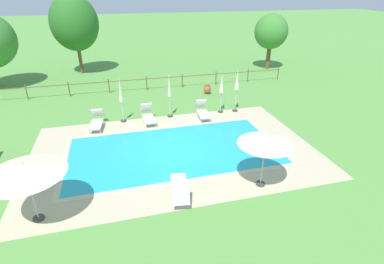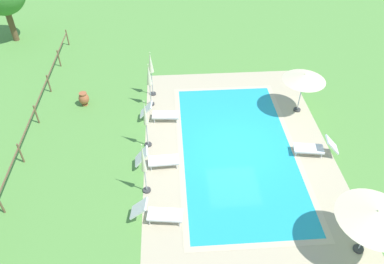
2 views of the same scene
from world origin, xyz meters
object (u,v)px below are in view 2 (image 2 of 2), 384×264
sun_lounger_north_mid (315,147)px  patio_umbrella_closed_row_west (151,66)px  patio_umbrella_closed_row_east (144,163)px  terracotta_urn_near_fence (84,99)px  patio_umbrella_closed_row_mid_west (149,78)px  patio_umbrella_open_foreground (304,78)px  sun_lounger_north_near_steps (157,213)px  sun_lounger_north_end (157,159)px  patio_umbrella_closed_row_centre (146,118)px  sun_lounger_north_far (160,113)px  patio_umbrella_open_by_bench (376,215)px

sun_lounger_north_mid → patio_umbrella_closed_row_west: patio_umbrella_closed_row_west is taller
patio_umbrella_closed_row_east → terracotta_urn_near_fence: (6.07, 3.35, -1.19)m
patio_umbrella_closed_row_west → patio_umbrella_closed_row_mid_west: (-0.93, 0.08, -0.13)m
patio_umbrella_open_foreground → patio_umbrella_closed_row_west: bearing=75.2°
sun_lounger_north_near_steps → sun_lounger_north_end: 2.80m
sun_lounger_north_end → patio_umbrella_closed_row_mid_west: patio_umbrella_closed_row_mid_west is taller
sun_lounger_north_mid → patio_umbrella_closed_row_west: 8.95m
sun_lounger_north_end → patio_umbrella_open_foreground: 8.06m
patio_umbrella_closed_row_west → patio_umbrella_closed_row_east: patio_umbrella_closed_row_west is taller
sun_lounger_north_near_steps → sun_lounger_north_mid: sun_lounger_north_mid is taller
sun_lounger_north_mid → patio_umbrella_closed_row_centre: bearing=81.7°
sun_lounger_north_far → sun_lounger_north_mid: bearing=-113.2°
patio_umbrella_open_foreground → patio_umbrella_closed_row_mid_west: bearing=82.3°
patio_umbrella_closed_row_east → patio_umbrella_closed_row_centre: bearing=-0.0°
patio_umbrella_closed_row_centre → terracotta_urn_near_fence: patio_umbrella_closed_row_centre is taller
sun_lounger_north_mid → patio_umbrella_closed_row_west: bearing=54.5°
sun_lounger_north_near_steps → patio_umbrella_closed_row_west: 8.32m
patio_umbrella_closed_row_west → patio_umbrella_closed_row_centre: size_ratio=1.02×
patio_umbrella_open_by_bench → patio_umbrella_closed_row_west: patio_umbrella_closed_row_west is taller
patio_umbrella_open_foreground → patio_umbrella_closed_row_mid_west: size_ratio=0.91×
patio_umbrella_closed_row_west → patio_umbrella_closed_row_east: 6.79m
patio_umbrella_open_by_bench → sun_lounger_north_far: bearing=41.5°
sun_lounger_north_far → patio_umbrella_open_by_bench: (-7.73, -6.84, 1.59)m
terracotta_urn_near_fence → patio_umbrella_open_by_bench: bearing=-130.7°
sun_lounger_north_mid → patio_umbrella_closed_row_east: (-1.64, 7.37, 1.20)m
sun_lounger_north_end → patio_umbrella_closed_row_centre: (1.35, 0.43, 1.18)m
sun_lounger_north_far → patio_umbrella_closed_row_west: bearing=9.9°
patio_umbrella_closed_row_west → patio_umbrella_closed_row_mid_west: bearing=175.3°
patio_umbrella_open_foreground → terracotta_urn_near_fence: (1.23, 10.88, -1.57)m
sun_lounger_north_near_steps → patio_umbrella_closed_row_centre: bearing=6.2°
sun_lounger_north_end → patio_umbrella_closed_row_centre: bearing=17.8°
patio_umbrella_open_by_bench → patio_umbrella_closed_row_west: (9.96, 7.23, -0.21)m
patio_umbrella_closed_row_mid_west → patio_umbrella_closed_row_east: (-5.85, 0.10, -0.05)m
patio_umbrella_open_foreground → patio_umbrella_open_by_bench: patio_umbrella_open_by_bench is taller
terracotta_urn_near_fence → sun_lounger_north_mid: bearing=-112.5°
patio_umbrella_closed_row_west → terracotta_urn_near_fence: size_ratio=3.43×
sun_lounger_north_near_steps → terracotta_urn_near_fence: sun_lounger_north_near_steps is taller
patio_umbrella_open_foreground → patio_umbrella_open_by_bench: 8.02m
patio_umbrella_closed_row_mid_west → patio_umbrella_closed_row_east: bearing=179.0°
terracotta_urn_near_fence → patio_umbrella_closed_row_mid_west: bearing=-93.6°
sun_lounger_north_mid → patio_umbrella_closed_row_east: 7.65m
sun_lounger_north_near_steps → patio_umbrella_closed_row_east: 1.92m
sun_lounger_north_near_steps → patio_umbrella_open_by_bench: patio_umbrella_open_by_bench is taller
sun_lounger_north_near_steps → patio_umbrella_open_foreground: patio_umbrella_open_foreground is taller
patio_umbrella_open_foreground → terracotta_urn_near_fence: bearing=83.5°
sun_lounger_north_near_steps → sun_lounger_north_mid: bearing=-66.2°
sun_lounger_north_mid → patio_umbrella_open_foreground: 3.57m
patio_umbrella_closed_row_east → sun_lounger_north_mid: bearing=-77.5°
sun_lounger_north_mid → terracotta_urn_near_fence: 11.60m
sun_lounger_north_near_steps → patio_umbrella_open_by_bench: size_ratio=0.80×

